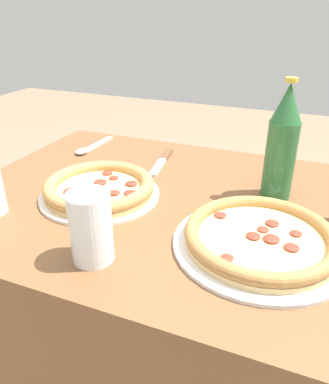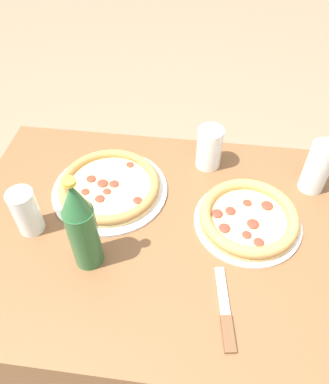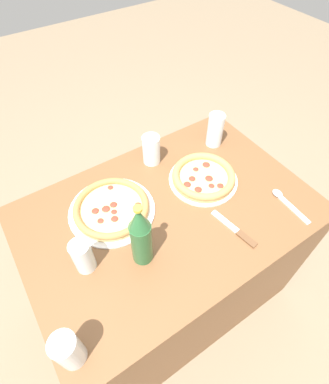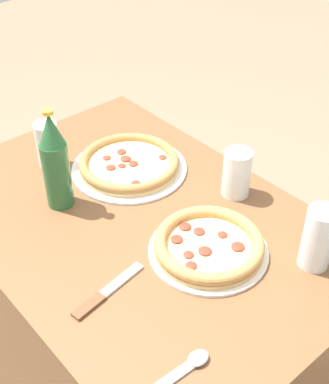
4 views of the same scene
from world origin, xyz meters
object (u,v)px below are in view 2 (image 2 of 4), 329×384
pizza_veggie (248,218)px  glass_mango_juice (27,213)px  glass_lemonade (209,149)px  beer_bottle (81,226)px  pizza_salami (110,186)px  knife (225,311)px  glass_orange_juice (317,170)px

pizza_veggie → glass_mango_juice: glass_mango_juice is taller
pizza_veggie → glass_lemonade: glass_lemonade is taller
beer_bottle → pizza_veggie: bearing=22.7°
beer_bottle → pizza_salami: bearing=90.3°
glass_mango_juice → knife: bearing=-18.6°
beer_bottle → glass_mango_juice: bearing=157.1°
glass_mango_juice → beer_bottle: (0.18, -0.07, 0.07)m
glass_orange_juice → beer_bottle: bearing=-150.8°
pizza_salami → glass_mango_juice: (-0.18, -0.16, 0.04)m
pizza_veggie → pizza_salami: bearing=170.3°
glass_orange_juice → knife: size_ratio=0.77×
pizza_salami → glass_mango_juice: 0.24m
pizza_salami → knife: size_ratio=1.63×
glass_orange_juice → knife: glass_orange_juice is taller
glass_orange_juice → beer_bottle: size_ratio=0.56×
pizza_veggie → glass_lemonade: 0.25m
knife → glass_lemonade: bearing=97.5°
beer_bottle → knife: beer_bottle is taller
pizza_veggie → glass_mango_juice: size_ratio=2.15×
pizza_veggie → pizza_salami: (-0.39, 0.07, -0.00)m
knife → pizza_salami: bearing=135.8°
pizza_veggie → pizza_salami: size_ratio=0.87×
glass_mango_juice → knife: glass_mango_juice is taller
glass_mango_juice → knife: (0.51, -0.17, -0.06)m
pizza_veggie → glass_lemonade: size_ratio=2.17×
glass_lemonade → knife: 0.49m
pizza_veggie → glass_mango_juice: bearing=-171.1°
glass_lemonade → beer_bottle: beer_bottle is taller
glass_orange_juice → glass_mango_juice: bearing=-161.8°
pizza_veggie → beer_bottle: (-0.39, -0.16, 0.11)m
glass_lemonade → glass_orange_juice: glass_orange_juice is taller
beer_bottle → glass_lemonade: bearing=54.3°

